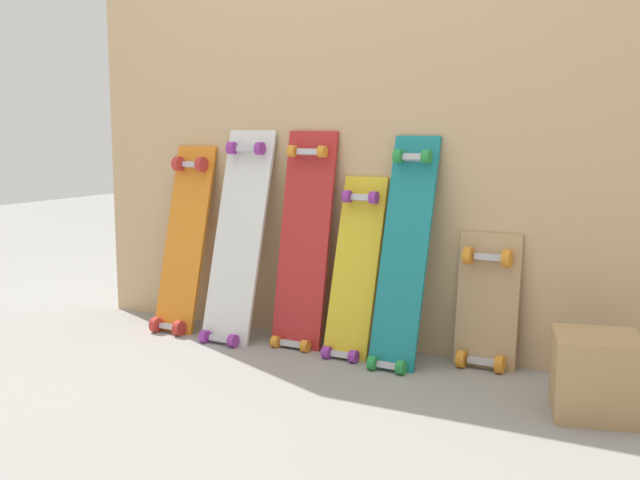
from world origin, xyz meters
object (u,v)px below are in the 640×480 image
(wooden_crate, at_px, (596,375))
(skateboard_white, at_px, (237,244))
(skateboard_yellow, at_px, (354,276))
(skateboard_orange, at_px, (184,246))
(skateboard_natural, at_px, (486,309))
(skateboard_red, at_px, (303,248))
(skateboard_teal, at_px, (403,261))

(wooden_crate, bearing_deg, skateboard_white, 171.47)
(skateboard_white, relative_size, skateboard_yellow, 1.24)
(skateboard_yellow, bearing_deg, skateboard_orange, -179.66)
(skateboard_white, distance_m, wooden_crate, 1.55)
(skateboard_yellow, xyz_separation_m, skateboard_natural, (0.52, 0.07, -0.09))
(skateboard_orange, relative_size, skateboard_yellow, 1.13)
(skateboard_orange, distance_m, skateboard_natural, 1.37)
(skateboard_orange, height_order, skateboard_yellow, skateboard_orange)
(skateboard_white, height_order, skateboard_yellow, skateboard_white)
(skateboard_orange, xyz_separation_m, skateboard_white, (0.30, -0.02, 0.03))
(skateboard_natural, bearing_deg, skateboard_yellow, -171.84)
(skateboard_red, bearing_deg, skateboard_orange, -177.25)
(skateboard_white, relative_size, skateboard_teal, 1.02)
(skateboard_red, relative_size, skateboard_natural, 1.68)
(skateboard_orange, relative_size, skateboard_red, 0.92)
(skateboard_white, xyz_separation_m, skateboard_yellow, (0.54, 0.02, -0.09))
(skateboard_white, height_order, skateboard_natural, skateboard_white)
(skateboard_red, xyz_separation_m, wooden_crate, (1.21, -0.27, -0.28))
(skateboard_white, xyz_separation_m, skateboard_teal, (0.76, -0.00, -0.01))
(skateboard_white, bearing_deg, skateboard_orange, 176.86)
(skateboard_white, xyz_separation_m, wooden_crate, (1.50, -0.23, -0.28))
(skateboard_natural, bearing_deg, skateboard_white, -174.84)
(skateboard_white, height_order, skateboard_teal, skateboard_white)
(skateboard_red, bearing_deg, skateboard_natural, 3.78)
(skateboard_teal, bearing_deg, skateboard_orange, 179.05)
(skateboard_white, bearing_deg, skateboard_natural, 5.16)
(skateboard_white, height_order, wooden_crate, skateboard_white)
(skateboard_teal, distance_m, wooden_crate, 0.82)
(skateboard_red, distance_m, wooden_crate, 1.27)
(skateboard_orange, distance_m, skateboard_yellow, 0.85)
(skateboard_natural, bearing_deg, wooden_crate, -35.80)
(skateboard_yellow, bearing_deg, wooden_crate, -14.41)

